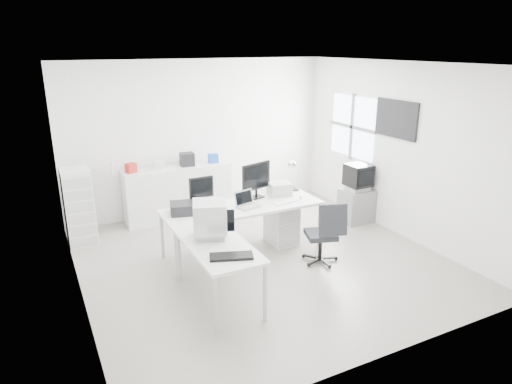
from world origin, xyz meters
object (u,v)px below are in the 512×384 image
filing_cabinet (79,207)px  laptop (249,200)px  lcd_monitor_small (201,192)px  office_chair (321,232)px  laser_printer (279,189)px  main_desk (243,229)px  drawer_pedestal (281,225)px  side_desk (219,272)px  crt_tv (358,178)px  inkjet_printer (186,208)px  crt_monitor (210,218)px  tv_cabinet (356,206)px  sideboard (178,193)px  lcd_monitor_large (256,180)px

filing_cabinet → laptop: bearing=-35.6°
lcd_monitor_small → office_chair: 1.83m
lcd_monitor_small → filing_cabinet: size_ratio=0.38×
laser_printer → office_chair: bearing=-74.4°
main_desk → drawer_pedestal: size_ratio=4.00×
side_desk → lcd_monitor_small: 1.51m
crt_tv → filing_cabinet: 4.67m
inkjet_printer → office_chair: size_ratio=0.45×
drawer_pedestal → crt_monitor: (-1.55, -0.90, 0.70)m
drawer_pedestal → laser_printer: (0.05, 0.17, 0.55)m
tv_cabinet → crt_tv: (0.00, 0.00, 0.52)m
inkjet_printer → laser_printer: (1.60, 0.12, 0.02)m
office_chair → sideboard: size_ratio=0.49×
drawer_pedestal → crt_monitor: 1.92m
lcd_monitor_small → sideboard: (0.13, 1.61, -0.50)m
laptop → crt_tv: bearing=-5.2°
main_desk → laser_printer: bearing=16.3°
crt_monitor → inkjet_printer: bearing=109.2°
main_desk → lcd_monitor_large: 0.79m
lcd_monitor_large → inkjet_printer: bearing=170.7°
laptop → sideboard: bearing=89.8°
main_desk → lcd_monitor_large: (0.35, 0.25, 0.66)m
inkjet_printer → lcd_monitor_large: bearing=21.2°
drawer_pedestal → lcd_monitor_small: (-1.25, 0.20, 0.68)m
side_desk → laser_printer: size_ratio=4.03×
crt_tv → drawer_pedestal: bearing=-173.3°
crt_tv → laser_printer: bearing=-179.1°
laser_printer → crt_tv: crt_tv is taller
main_desk → inkjet_printer: (-0.85, 0.10, 0.45)m
office_chair → drawer_pedestal: bearing=119.6°
main_desk → crt_tv: 2.41m
main_desk → side_desk: (-0.85, -1.10, 0.00)m
crt_monitor → filing_cabinet: (-1.30, 2.33, -0.39)m
drawer_pedestal → tv_cabinet: bearing=6.7°
office_chair → sideboard: 2.95m
drawer_pedestal → tv_cabinet: size_ratio=1.01×
lcd_monitor_large → crt_monitor: size_ratio=1.16×
lcd_monitor_large → office_chair: (0.52, -1.04, -0.57)m
inkjet_printer → crt_monitor: size_ratio=0.86×
side_desk → laser_printer: laser_printer is taller
side_desk → inkjet_printer: 1.28m
crt_monitor → office_chair: 1.80m
office_chair → laser_printer: bearing=115.0°
drawer_pedestal → filing_cabinet: 3.20m
drawer_pedestal → inkjet_printer: inkjet_printer is taller
tv_cabinet → sideboard: size_ratio=0.31×
tv_cabinet → sideboard: (-2.77, 1.62, 0.18)m
main_desk → tv_cabinet: main_desk is taller
main_desk → filing_cabinet: (-2.15, 1.48, 0.24)m
main_desk → laser_printer: (0.75, 0.22, 0.47)m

